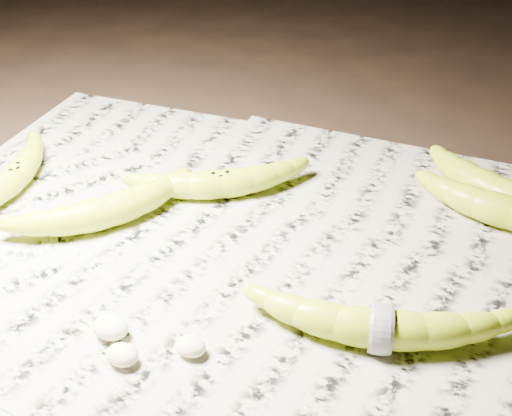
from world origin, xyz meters
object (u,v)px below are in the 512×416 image
at_px(banana_center, 220,181).
at_px(banana_upper_a, 511,210).
at_px(banana_taped, 381,326).
at_px(banana_left_a, 14,175).
at_px(banana_upper_b, 497,189).
at_px(banana_left_b, 108,208).

height_order(banana_center, banana_upper_a, banana_upper_a).
xyz_separation_m(banana_center, banana_taped, (0.26, -0.17, 0.00)).
relative_size(banana_taped, banana_upper_a, 1.12).
distance_m(banana_left_a, banana_center, 0.26).
relative_size(banana_left_a, banana_upper_a, 0.94).
distance_m(banana_left_a, banana_upper_a, 0.61).
xyz_separation_m(banana_left_a, banana_taped, (0.50, -0.07, 0.00)).
height_order(banana_center, banana_taped, banana_taped).
relative_size(banana_center, banana_upper_b, 1.02).
bearing_deg(banana_upper_b, banana_left_a, -136.83).
bearing_deg(banana_left_b, banana_upper_a, -30.44).
bearing_deg(banana_center, banana_upper_b, -13.94).
relative_size(banana_upper_a, banana_upper_b, 1.05).
bearing_deg(banana_taped, banana_left_a, 155.06).
height_order(banana_taped, banana_upper_b, banana_upper_b).
relative_size(banana_left_a, banana_left_b, 0.97).
relative_size(banana_center, banana_upper_a, 0.97).
relative_size(banana_left_b, banana_upper_b, 1.02).
bearing_deg(banana_upper_b, banana_upper_a, -39.27).
relative_size(banana_left_a, banana_center, 0.97).
relative_size(banana_center, banana_taped, 0.86).
height_order(banana_left_b, banana_upper_a, banana_upper_a).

